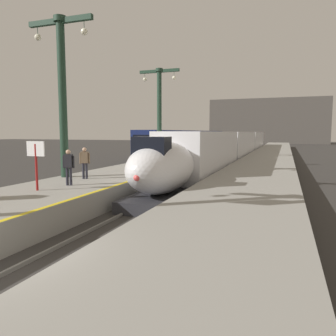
{
  "coord_description": "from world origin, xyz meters",
  "views": [
    {
      "loc": [
        5.73,
        -5.07,
        3.55
      ],
      "look_at": [
        0.32,
        10.01,
        1.8
      ],
      "focal_mm": 35.11,
      "sensor_mm": 36.0,
      "label": 1
    }
  ],
  "objects_px": {
    "station_column_far": "(159,104)",
    "passenger_far_waiting": "(85,160)",
    "station_column_mid": "(62,81)",
    "passenger_mid_platform": "(69,164)",
    "regional_train_adjacent": "(191,142)",
    "passenger_near_edge": "(157,156)",
    "highspeed_train_main": "(235,146)",
    "rolling_suitcase": "(137,165)",
    "departure_info_board": "(36,156)"
  },
  "relations": [
    {
      "from": "regional_train_adjacent",
      "to": "passenger_far_waiting",
      "type": "bearing_deg",
      "value": -83.83
    },
    {
      "from": "station_column_mid",
      "to": "passenger_mid_platform",
      "type": "height_order",
      "value": "station_column_mid"
    },
    {
      "from": "highspeed_train_main",
      "to": "rolling_suitcase",
      "type": "xyz_separation_m",
      "value": [
        -3.78,
        -19.3,
        -0.61
      ]
    },
    {
      "from": "passenger_near_edge",
      "to": "departure_info_board",
      "type": "distance_m",
      "value": 8.87
    },
    {
      "from": "station_column_far",
      "to": "passenger_near_edge",
      "type": "relative_size",
      "value": 5.06
    },
    {
      "from": "highspeed_train_main",
      "to": "regional_train_adjacent",
      "type": "height_order",
      "value": "regional_train_adjacent"
    },
    {
      "from": "highspeed_train_main",
      "to": "passenger_near_edge",
      "type": "relative_size",
      "value": 33.2
    },
    {
      "from": "passenger_near_edge",
      "to": "regional_train_adjacent",
      "type": "bearing_deg",
      "value": 101.48
    },
    {
      "from": "regional_train_adjacent",
      "to": "passenger_far_waiting",
      "type": "height_order",
      "value": "regional_train_adjacent"
    },
    {
      "from": "station_column_mid",
      "to": "departure_info_board",
      "type": "bearing_deg",
      "value": -68.4
    },
    {
      "from": "passenger_far_waiting",
      "to": "departure_info_board",
      "type": "bearing_deg",
      "value": -88.35
    },
    {
      "from": "passenger_near_edge",
      "to": "passenger_far_waiting",
      "type": "bearing_deg",
      "value": -114.96
    },
    {
      "from": "station_column_far",
      "to": "passenger_far_waiting",
      "type": "distance_m",
      "value": 15.55
    },
    {
      "from": "passenger_near_edge",
      "to": "station_column_mid",
      "type": "bearing_deg",
      "value": -129.16
    },
    {
      "from": "station_column_mid",
      "to": "rolling_suitcase",
      "type": "relative_size",
      "value": 8.83
    },
    {
      "from": "highspeed_train_main",
      "to": "rolling_suitcase",
      "type": "height_order",
      "value": "highspeed_train_main"
    },
    {
      "from": "departure_info_board",
      "to": "passenger_far_waiting",
      "type": "bearing_deg",
      "value": 91.65
    },
    {
      "from": "station_column_mid",
      "to": "passenger_mid_platform",
      "type": "xyz_separation_m",
      "value": [
        2.04,
        -2.4,
        -4.26
      ]
    },
    {
      "from": "rolling_suitcase",
      "to": "passenger_mid_platform",
      "type": "bearing_deg",
      "value": -90.64
    },
    {
      "from": "passenger_mid_platform",
      "to": "rolling_suitcase",
      "type": "xyz_separation_m",
      "value": [
        0.08,
        7.31,
        -0.69
      ]
    },
    {
      "from": "regional_train_adjacent",
      "to": "rolling_suitcase",
      "type": "bearing_deg",
      "value": -81.49
    },
    {
      "from": "highspeed_train_main",
      "to": "passenger_mid_platform",
      "type": "bearing_deg",
      "value": -98.25
    },
    {
      "from": "passenger_near_edge",
      "to": "rolling_suitcase",
      "type": "bearing_deg",
      "value": 168.61
    },
    {
      "from": "highspeed_train_main",
      "to": "regional_train_adjacent",
      "type": "distance_m",
      "value": 12.55
    },
    {
      "from": "station_column_mid",
      "to": "rolling_suitcase",
      "type": "bearing_deg",
      "value": 66.61
    },
    {
      "from": "station_column_mid",
      "to": "passenger_near_edge",
      "type": "distance_m",
      "value": 7.29
    },
    {
      "from": "station_column_far",
      "to": "passenger_far_waiting",
      "type": "bearing_deg",
      "value": -84.32
    },
    {
      "from": "regional_train_adjacent",
      "to": "passenger_mid_platform",
      "type": "distance_m",
      "value": 36.45
    },
    {
      "from": "passenger_mid_platform",
      "to": "departure_info_board",
      "type": "bearing_deg",
      "value": -105.66
    },
    {
      "from": "station_column_far",
      "to": "passenger_near_edge",
      "type": "xyz_separation_m",
      "value": [
        3.73,
        -10.07,
        -4.2
      ]
    },
    {
      "from": "rolling_suitcase",
      "to": "station_column_far",
      "type": "bearing_deg",
      "value": 102.29
    },
    {
      "from": "station_column_mid",
      "to": "rolling_suitcase",
      "type": "height_order",
      "value": "station_column_mid"
    },
    {
      "from": "passenger_near_edge",
      "to": "passenger_mid_platform",
      "type": "bearing_deg",
      "value": -103.61
    },
    {
      "from": "station_column_far",
      "to": "regional_train_adjacent",
      "type": "bearing_deg",
      "value": 96.55
    },
    {
      "from": "passenger_far_waiting",
      "to": "departure_info_board",
      "type": "xyz_separation_m",
      "value": [
        0.11,
        -3.76,
        0.52
      ]
    },
    {
      "from": "station_column_far",
      "to": "passenger_mid_platform",
      "type": "bearing_deg",
      "value": -83.18
    },
    {
      "from": "station_column_far",
      "to": "passenger_mid_platform",
      "type": "distance_m",
      "value": 17.68
    },
    {
      "from": "highspeed_train_main",
      "to": "passenger_far_waiting",
      "type": "bearing_deg",
      "value": -100.24
    },
    {
      "from": "regional_train_adjacent",
      "to": "passenger_far_waiting",
      "type": "relative_size",
      "value": 21.66
    },
    {
      "from": "rolling_suitcase",
      "to": "departure_info_board",
      "type": "relative_size",
      "value": 0.46
    },
    {
      "from": "highspeed_train_main",
      "to": "rolling_suitcase",
      "type": "distance_m",
      "value": 19.68
    },
    {
      "from": "station_column_mid",
      "to": "station_column_far",
      "type": "bearing_deg",
      "value": 90.0
    },
    {
      "from": "regional_train_adjacent",
      "to": "rolling_suitcase",
      "type": "distance_m",
      "value": 29.22
    },
    {
      "from": "station_column_mid",
      "to": "station_column_far",
      "type": "relative_size",
      "value": 1.01
    },
    {
      "from": "highspeed_train_main",
      "to": "station_column_mid",
      "type": "relative_size",
      "value": 6.47
    },
    {
      "from": "departure_info_board",
      "to": "station_column_mid",
      "type": "bearing_deg",
      "value": 111.6
    },
    {
      "from": "passenger_far_waiting",
      "to": "passenger_mid_platform",
      "type": "bearing_deg",
      "value": -75.4
    },
    {
      "from": "regional_train_adjacent",
      "to": "passenger_near_edge",
      "type": "xyz_separation_m",
      "value": [
        5.93,
        -29.22,
        -0.09
      ]
    },
    {
      "from": "highspeed_train_main",
      "to": "passenger_near_edge",
      "type": "xyz_separation_m",
      "value": [
        -2.17,
        -19.63,
        0.08
      ]
    },
    {
      "from": "highspeed_train_main",
      "to": "passenger_near_edge",
      "type": "height_order",
      "value": "highspeed_train_main"
    }
  ]
}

